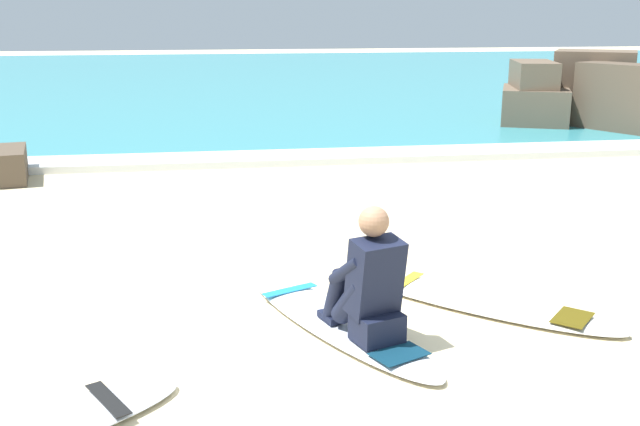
{
  "coord_description": "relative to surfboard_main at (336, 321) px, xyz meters",
  "views": [
    {
      "loc": [
        -1.03,
        -5.08,
        2.3
      ],
      "look_at": [
        -0.07,
        1.24,
        0.55
      ],
      "focal_mm": 42.03,
      "sensor_mm": 36.0,
      "label": 1
    }
  ],
  "objects": [
    {
      "name": "surfer_seated",
      "position": [
        0.17,
        -0.35,
        0.4
      ],
      "size": [
        0.55,
        0.77,
        0.95
      ],
      "color": "black",
      "rests_on": "surfboard_main"
    },
    {
      "name": "rock_outcrop_distant",
      "position": [
        6.34,
        8.92,
        0.59
      ],
      "size": [
        3.12,
        3.02,
        1.49
      ],
      "color": "brown",
      "rests_on": "ground"
    },
    {
      "name": "surfboard_main",
      "position": [
        0.0,
        0.0,
        0.0
      ],
      "size": [
        1.46,
        2.36,
        0.08
      ],
      "color": "silver",
      "rests_on": "ground"
    },
    {
      "name": "breaking_foam",
      "position": [
        0.13,
        6.3,
        0.02
      ],
      "size": [
        80.0,
        0.9,
        0.11
      ],
      "primitive_type": "cube",
      "color": "white",
      "rests_on": "ground"
    },
    {
      "name": "sea",
      "position": [
        0.13,
        20.0,
        0.01
      ],
      "size": [
        80.0,
        28.0,
        0.1
      ],
      "primitive_type": "cube",
      "color": "teal",
      "rests_on": "ground"
    },
    {
      "name": "ground_plane",
      "position": [
        0.13,
        -0.04,
        -0.04
      ],
      "size": [
        80.0,
        80.0,
        0.0
      ],
      "primitive_type": "plane",
      "color": "beige"
    },
    {
      "name": "surfboard_spare_far",
      "position": [
        1.2,
        0.22,
        0.0
      ],
      "size": [
        2.06,
        1.96,
        0.08
      ],
      "color": "white",
      "rests_on": "ground"
    }
  ]
}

